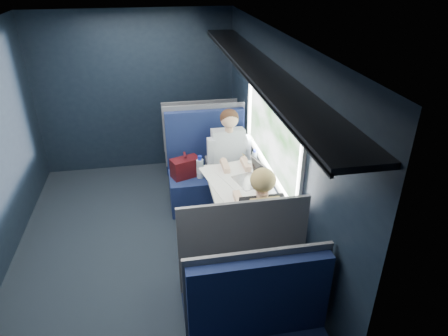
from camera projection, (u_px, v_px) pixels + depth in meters
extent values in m
cube|color=black|center=(144.00, 251.00, 4.43)|extent=(2.80, 4.20, 0.01)
cube|color=black|center=(276.00, 146.00, 4.12)|extent=(0.10, 4.20, 2.30)
cube|color=black|center=(136.00, 93.00, 5.76)|extent=(2.80, 0.10, 2.30)
cube|color=silver|center=(118.00, 29.00, 3.33)|extent=(2.80, 4.20, 0.10)
cube|color=beige|center=(273.00, 91.00, 3.83)|extent=(0.03, 1.84, 0.07)
cube|color=beige|center=(268.00, 169.00, 4.23)|extent=(0.03, 1.84, 0.07)
cube|color=beige|center=(301.00, 173.00, 3.26)|extent=(0.03, 0.07, 0.78)
cube|color=beige|center=(250.00, 104.00, 4.80)|extent=(0.03, 0.07, 0.78)
cube|color=black|center=(258.00, 67.00, 3.69)|extent=(0.36, 4.10, 0.04)
cube|color=black|center=(240.00, 70.00, 3.67)|extent=(0.02, 4.10, 0.03)
cube|color=red|center=(274.00, 76.00, 3.76)|extent=(0.01, 0.10, 0.12)
cylinder|color=#54565E|center=(222.00, 216.00, 4.40)|extent=(0.08, 0.08, 0.70)
cube|color=silver|center=(239.00, 186.00, 4.26)|extent=(0.62, 1.00, 0.04)
cube|color=#0E173D|center=(209.00, 190.00, 5.13)|extent=(1.00, 0.50, 0.45)
cube|color=#0E173D|center=(205.00, 138.00, 5.11)|extent=(1.00, 0.10, 0.75)
cube|color=#54565E|center=(204.00, 135.00, 5.15)|extent=(1.04, 0.03, 0.82)
cube|color=#54565E|center=(209.00, 170.00, 4.94)|extent=(0.06, 0.40, 0.20)
cube|color=#4A0F14|center=(185.00, 167.00, 4.94)|extent=(0.39, 0.29, 0.24)
cylinder|color=#4A0F14|center=(185.00, 155.00, 4.86)|extent=(0.08, 0.14, 0.03)
cylinder|color=silver|center=(200.00, 169.00, 4.92)|extent=(0.09, 0.09, 0.24)
cylinder|color=#1728AE|center=(200.00, 158.00, 4.85)|extent=(0.05, 0.05, 0.05)
cube|color=#0E173D|center=(234.00, 274.00, 3.78)|extent=(1.00, 0.50, 0.45)
cube|color=#0E173D|center=(242.00, 243.00, 3.24)|extent=(1.00, 0.10, 0.75)
cube|color=#54565E|center=(243.00, 245.00, 3.18)|extent=(1.04, 0.03, 0.82)
cube|color=#54565E|center=(233.00, 243.00, 3.67)|extent=(0.06, 0.40, 0.20)
cube|color=#0E173D|center=(199.00, 154.00, 6.09)|extent=(1.00, 0.40, 0.45)
cube|color=#0E173D|center=(200.00, 125.00, 5.62)|extent=(1.00, 0.10, 0.66)
cube|color=#54565E|center=(200.00, 126.00, 5.56)|extent=(1.04, 0.03, 0.72)
cube|color=#0E173D|center=(259.00, 299.00, 2.77)|extent=(1.00, 0.10, 0.66)
cube|color=#54565E|center=(257.00, 291.00, 2.81)|extent=(1.04, 0.03, 0.72)
cube|color=black|center=(231.00, 173.00, 4.91)|extent=(0.36, 0.44, 0.16)
cube|color=black|center=(234.00, 202.00, 4.88)|extent=(0.32, 0.12, 0.45)
cube|color=#B0BED0|center=(228.00, 149.00, 4.93)|extent=(0.40, 0.29, 0.53)
cylinder|color=#D8A88C|center=(229.00, 129.00, 4.76)|extent=(0.10, 0.10, 0.06)
sphere|color=#D8A88C|center=(229.00, 119.00, 4.68)|extent=(0.21, 0.21, 0.21)
sphere|color=#382114|center=(229.00, 118.00, 4.69)|extent=(0.22, 0.22, 0.22)
cube|color=#B0BED0|center=(211.00, 152.00, 4.86)|extent=(0.09, 0.12, 0.34)
cube|color=#B0BED0|center=(246.00, 149.00, 4.93)|extent=(0.09, 0.12, 0.34)
cube|color=black|center=(257.00, 236.00, 3.80)|extent=(0.36, 0.44, 0.16)
cube|color=black|center=(251.00, 248.00, 4.11)|extent=(0.32, 0.12, 0.45)
cube|color=black|center=(262.00, 224.00, 3.54)|extent=(0.40, 0.29, 0.53)
cylinder|color=#D8A88C|center=(262.00, 195.00, 3.44)|extent=(0.10, 0.10, 0.06)
sphere|color=#D8A88C|center=(263.00, 181.00, 3.40)|extent=(0.21, 0.21, 0.21)
sphere|color=tan|center=(263.00, 180.00, 3.38)|extent=(0.22, 0.22, 0.22)
cube|color=black|center=(237.00, 224.00, 3.54)|extent=(0.09, 0.12, 0.34)
cube|color=black|center=(285.00, 219.00, 3.61)|extent=(0.09, 0.12, 0.34)
cube|color=tan|center=(265.00, 217.00, 3.43)|extent=(0.26, 0.07, 0.36)
cube|color=white|center=(237.00, 180.00, 4.31)|extent=(0.75, 0.96, 0.01)
cube|color=silver|center=(248.00, 182.00, 4.28)|extent=(0.34, 0.39, 0.02)
cube|color=silver|center=(260.00, 170.00, 4.24)|extent=(0.10, 0.33, 0.23)
cube|color=black|center=(259.00, 170.00, 4.24)|extent=(0.08, 0.29, 0.19)
cylinder|color=silver|center=(254.00, 159.00, 4.60)|extent=(0.06, 0.06, 0.17)
cylinder|color=#1728AE|center=(255.00, 151.00, 4.55)|extent=(0.03, 0.03, 0.04)
cylinder|color=white|center=(251.00, 165.00, 4.54)|extent=(0.07, 0.07, 0.09)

